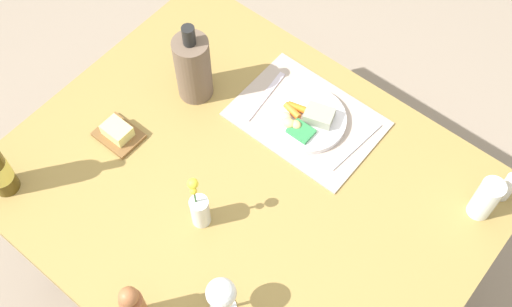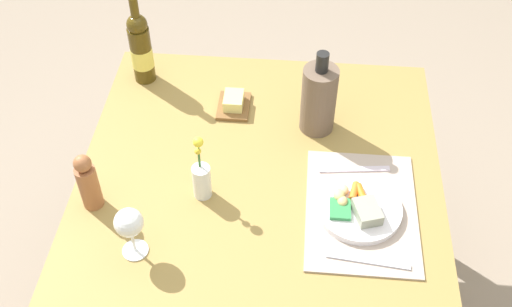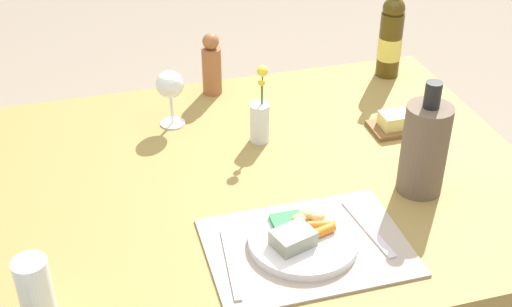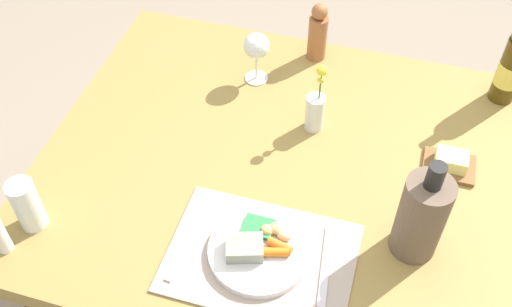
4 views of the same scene
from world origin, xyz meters
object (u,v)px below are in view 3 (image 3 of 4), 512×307
cooler_bottle (424,148)px  wine_bottle (391,37)px  pepper_mill (212,65)px  dinner_plate (302,238)px  water_tumbler (36,295)px  knife (368,228)px  flower_vase (260,118)px  wine_glass (170,86)px  butter_dish (395,123)px  dining_table (268,199)px  fork (231,263)px

cooler_bottle → wine_bottle: wine_bottle is taller
wine_bottle → pepper_mill: wine_bottle is taller
dinner_plate → wine_bottle: bearing=53.5°
dinner_plate → pepper_mill: 0.73m
dinner_plate → water_tumbler: size_ratio=1.64×
knife → cooler_bottle: (0.18, 0.11, 0.11)m
dinner_plate → flower_vase: flower_vase is taller
knife → water_tumbler: bearing=179.6°
wine_glass → flower_vase: flower_vase is taller
knife → butter_dish: butter_dish is taller
dining_table → wine_glass: size_ratio=8.18×
dining_table → dinner_plate: 0.29m
dinner_plate → fork: 0.16m
cooler_bottle → butter_dish: 0.29m
water_tumbler → wine_bottle: wine_bottle is taller
dining_table → flower_vase: bearing=81.5°
knife → flower_vase: 0.44m
fork → water_tumbler: (-0.37, -0.05, 0.05)m
wine_bottle → butter_dish: 0.35m
fork → flower_vase: flower_vase is taller
knife → flower_vase: flower_vase is taller
water_tumbler → wine_glass: 0.74m
pepper_mill → wine_bottle: bearing=-3.1°
dinner_plate → fork: bearing=-172.2°
water_tumbler → dining_table: bearing=32.5°
butter_dish → knife: bearing=-122.6°
dining_table → cooler_bottle: bearing=-26.1°
knife → wine_glass: wine_glass is taller
pepper_mill → dinner_plate: bearing=-87.6°
fork → wine_glass: size_ratio=1.36×
water_tumbler → knife: bearing=6.1°
fork → flower_vase: (0.19, 0.45, 0.06)m
dining_table → butter_dish: size_ratio=9.90×
knife → butter_dish: 0.45m
dining_table → flower_vase: size_ratio=6.04×
flower_vase → cooler_bottle: bearing=-46.0°
fork → wine_bottle: size_ratio=0.69×
cooler_bottle → flower_vase: size_ratio=1.31×
pepper_mill → water_tumbler: bearing=-122.4°
cooler_bottle → fork: bearing=-163.9°
dinner_plate → wine_bottle: size_ratio=0.75×
dining_table → wine_bottle: wine_bottle is taller
cooler_bottle → wine_glass: cooler_bottle is taller
dinner_plate → knife: bearing=2.2°
dining_table → cooler_bottle: size_ratio=4.59×
knife → wine_bottle: bearing=55.7°
dining_table → butter_dish: 0.41m
dinner_plate → pepper_mill: bearing=92.4°
wine_glass → fork: bearing=-88.6°
dinner_plate → cooler_bottle: bearing=19.9°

